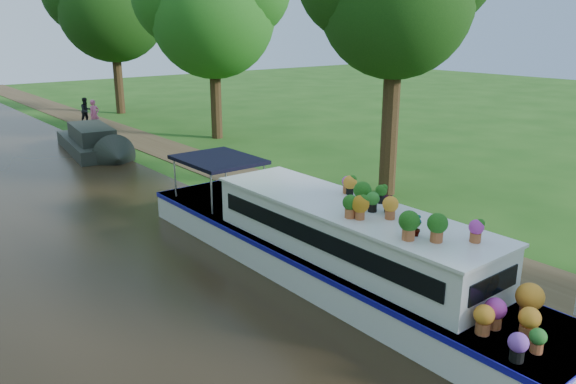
{
  "coord_description": "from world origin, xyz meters",
  "views": [
    {
      "loc": [
        -10.24,
        -9.19,
        5.54
      ],
      "look_at": [
        -1.41,
        1.86,
        1.3
      ],
      "focal_mm": 35.0,
      "sensor_mm": 36.0,
      "label": 1
    }
  ],
  "objects": [
    {
      "name": "pedestrian_dark",
      "position": [
        0.8,
        23.23,
        0.78
      ],
      "size": [
        0.81,
        0.68,
        1.49
      ],
      "primitive_type": "imported",
      "rotation": [
        0.0,
        0.0,
        0.17
      ],
      "color": "black",
      "rests_on": "towpath"
    },
    {
      "name": "tree_near_mid",
      "position": [
        4.48,
        15.08,
        6.44
      ],
      "size": [
        6.9,
        6.6,
        9.4
      ],
      "color": "black",
      "rests_on": "ground"
    },
    {
      "name": "canal_water",
      "position": [
        -6.0,
        0.0,
        0.01
      ],
      "size": [
        10.0,
        100.0,
        0.02
      ],
      "primitive_type": "cube",
      "color": "black",
      "rests_on": "ground"
    },
    {
      "name": "ground",
      "position": [
        0.0,
        0.0,
        0.0
      ],
      "size": [
        100.0,
        100.0,
        0.0
      ],
      "primitive_type": "plane",
      "color": "#1F4D13",
      "rests_on": "ground"
    },
    {
      "name": "plant_boat",
      "position": [
        -2.25,
        -1.24,
        0.85
      ],
      "size": [
        2.29,
        13.52,
        2.3
      ],
      "color": "white",
      "rests_on": "canal_water"
    },
    {
      "name": "verge_plant",
      "position": [
        -0.6,
        1.83,
        0.2
      ],
      "size": [
        0.43,
        0.4,
        0.41
      ],
      "primitive_type": "imported",
      "rotation": [
        0.0,
        0.0,
        -0.24
      ],
      "color": "#216C20",
      "rests_on": "ground"
    },
    {
      "name": "second_boat",
      "position": [
        -1.75,
        15.41,
        0.5
      ],
      "size": [
        2.58,
        6.58,
        1.23
      ],
      "rotation": [
        0.0,
        0.0,
        -0.14
      ],
      "color": "#232722",
      "rests_on": "canal_water"
    },
    {
      "name": "pedestrian_pink",
      "position": [
        0.5,
        21.08,
        0.83
      ],
      "size": [
        0.67,
        0.54,
        1.61
      ],
      "primitive_type": "imported",
      "rotation": [
        0.0,
        0.0,
        0.29
      ],
      "color": "#E05CA7",
      "rests_on": "towpath"
    },
    {
      "name": "towpath",
      "position": [
        1.2,
        0.0,
        0.01
      ],
      "size": [
        2.2,
        100.0,
        0.03
      ],
      "primitive_type": "cube",
      "color": "#463720",
      "rests_on": "ground"
    }
  ]
}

